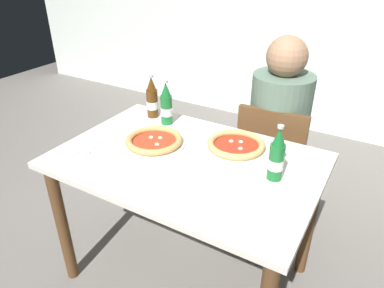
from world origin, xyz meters
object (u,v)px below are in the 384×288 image
object	(u,v)px
dining_table_main	(187,178)
pizza_marinara_far	(236,145)
pizza_margherita_near	(154,141)
beer_bottle_center	(277,157)
beer_bottle_left	(152,99)
napkin_with_cutlery	(91,148)
beer_bottle_right	(166,106)
diner_seated	(276,142)
chair_behind_table	(272,161)

from	to	relation	value
dining_table_main	pizza_marinara_far	bearing A→B (deg)	49.44
pizza_margherita_near	beer_bottle_center	bearing A→B (deg)	2.20
dining_table_main	pizza_margherita_near	distance (m)	0.24
beer_bottle_left	napkin_with_cutlery	world-z (taller)	beer_bottle_left
beer_bottle_center	pizza_margherita_near	bearing A→B (deg)	-177.80
pizza_marinara_far	beer_bottle_right	size ratio (longest dim) A/B	1.22
beer_bottle_right	napkin_with_cutlery	distance (m)	0.46
pizza_marinara_far	beer_bottle_center	distance (m)	0.29
dining_table_main	napkin_with_cutlery	bearing A→B (deg)	-160.48
diner_seated	beer_bottle_left	bearing A→B (deg)	-150.25
dining_table_main	napkin_with_cutlery	size ratio (longest dim) A/B	6.03
beer_bottle_center	beer_bottle_left	bearing A→B (deg)	162.69
napkin_with_cutlery	diner_seated	bearing A→B (deg)	50.69
beer_bottle_center	napkin_with_cutlery	bearing A→B (deg)	-166.38
dining_table_main	beer_bottle_center	distance (m)	0.46
pizza_margherita_near	chair_behind_table	bearing A→B (deg)	53.81
napkin_with_cutlery	beer_bottle_left	bearing A→B (deg)	85.05
chair_behind_table	beer_bottle_left	xyz separation A→B (m)	(-0.64, -0.31, 0.37)
dining_table_main	pizza_margherita_near	bearing A→B (deg)	173.09
diner_seated	pizza_marinara_far	xyz separation A→B (m)	(-0.06, -0.47, 0.19)
pizza_marinara_far	pizza_margherita_near	bearing A→B (deg)	-155.43
dining_table_main	beer_bottle_left	bearing A→B (deg)	143.63
beer_bottle_right	napkin_with_cutlery	size ratio (longest dim) A/B	1.24
pizza_margherita_near	beer_bottle_right	bearing A→B (deg)	109.79
chair_behind_table	pizza_margherita_near	size ratio (longest dim) A/B	2.82
chair_behind_table	pizza_marinara_far	world-z (taller)	chair_behind_table
chair_behind_table	beer_bottle_right	world-z (taller)	beer_bottle_right
dining_table_main	diner_seated	size ratio (longest dim) A/B	0.99
pizza_marinara_far	napkin_with_cutlery	world-z (taller)	pizza_marinara_far
chair_behind_table	napkin_with_cutlery	world-z (taller)	chair_behind_table
diner_seated	beer_bottle_left	distance (m)	0.77
diner_seated	beer_bottle_right	size ratio (longest dim) A/B	4.89
napkin_with_cutlery	chair_behind_table	bearing A→B (deg)	48.70
beer_bottle_left	napkin_with_cutlery	xyz separation A→B (m)	(-0.04, -0.46, -0.10)
pizza_margherita_near	beer_bottle_center	world-z (taller)	beer_bottle_center
pizza_marinara_far	beer_bottle_center	world-z (taller)	beer_bottle_center
diner_seated	beer_bottle_center	distance (m)	0.69
diner_seated	beer_bottle_center	bearing A→B (deg)	-73.71
diner_seated	napkin_with_cutlery	world-z (taller)	diner_seated
dining_table_main	beer_bottle_right	distance (m)	0.45
pizza_marinara_far	beer_bottle_right	distance (m)	0.46
pizza_margherita_near	pizza_marinara_far	size ratio (longest dim) A/B	1.00
beer_bottle_left	pizza_marinara_far	bearing A→B (deg)	-10.88
chair_behind_table	beer_bottle_center	bearing A→B (deg)	103.28
diner_seated	beer_bottle_center	xyz separation A→B (m)	(0.18, -0.61, 0.27)
chair_behind_table	beer_bottle_right	bearing A→B (deg)	29.90
pizza_margherita_near	beer_bottle_center	distance (m)	0.61
diner_seated	beer_bottle_center	size ratio (longest dim) A/B	4.89
pizza_margherita_near	beer_bottle_right	xyz separation A→B (m)	(-0.09, 0.24, 0.08)
dining_table_main	beer_bottle_right	world-z (taller)	beer_bottle_right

